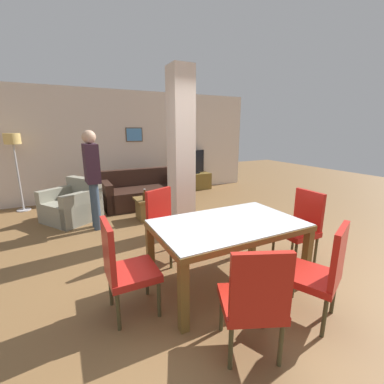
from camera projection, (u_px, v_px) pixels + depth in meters
name	position (u px, v px, depth m)	size (l,w,h in m)	color
ground_plane	(226.00, 281.00, 3.04)	(18.00, 18.00, 0.00)	brown
back_wall	(127.00, 144.00, 6.72)	(7.20, 0.09, 2.70)	beige
divider_pillar	(181.00, 154.00, 4.19)	(0.34, 0.39, 2.70)	beige
dining_table	(228.00, 234.00, 2.90)	(1.64, 1.02, 0.74)	brown
dining_chair_far_left	(166.00, 222.00, 3.52)	(0.61, 0.61, 0.96)	#B01A14
dining_chair_head_right	(301.00, 224.00, 3.44)	(0.46, 0.46, 0.96)	#B41913
dining_chair_near_right	(321.00, 270.00, 2.32)	(0.61, 0.61, 0.96)	#B21C14
dining_chair_near_left	(254.00, 299.00, 1.93)	(0.60, 0.60, 0.96)	#B11E14
dining_chair_head_left	(123.00, 265.00, 2.40)	(0.46, 0.46, 0.96)	#B0211A
sofa	(142.00, 193.00, 6.03)	(1.76, 0.93, 0.81)	#331E17
armchair	(73.00, 206.00, 5.02)	(1.18, 1.18, 0.80)	gray
coffee_table	(154.00, 207.00, 5.16)	(0.72, 0.47, 0.42)	brown
bottle	(145.00, 196.00, 4.88)	(0.08, 0.08, 0.22)	#4C2D14
tv_stand	(194.00, 182.00, 7.55)	(1.00, 0.40, 0.48)	brown
tv_screen	(194.00, 162.00, 7.41)	(0.80, 0.34, 0.67)	black
floor_lamp	(13.00, 146.00, 5.33)	(0.31, 0.31, 1.66)	#B7B7BC
standing_person	(92.00, 173.00, 4.44)	(0.24, 0.39, 1.74)	#37495D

